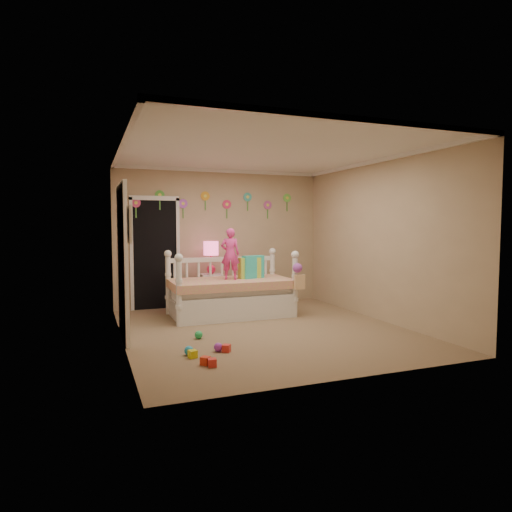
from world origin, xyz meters
name	(u,v)px	position (x,y,z in m)	size (l,w,h in m)	color
floor	(264,330)	(0.00, 0.00, 0.00)	(4.00, 4.50, 0.01)	#7F684C
ceiling	(264,151)	(0.00, 0.00, 2.60)	(4.00, 4.50, 0.01)	white
back_wall	(221,238)	(0.00, 2.25, 1.30)	(4.00, 0.01, 2.60)	tan
left_wall	(121,244)	(-2.00, 0.00, 1.30)	(0.01, 4.50, 2.60)	tan
right_wall	(379,240)	(2.00, 0.00, 1.30)	(0.01, 4.50, 2.60)	tan
crown_molding	(264,153)	(0.00, 0.00, 2.57)	(4.00, 4.50, 0.06)	white
daybed	(231,283)	(-0.15, 1.16, 0.56)	(2.07, 1.11, 1.12)	white
pillow_turquoise	(253,267)	(0.26, 1.17, 0.82)	(0.39, 0.14, 0.39)	#29D1B4
pillow_lime	(250,268)	(0.20, 1.17, 0.80)	(0.38, 0.14, 0.36)	#B9DF43
child	(230,254)	(-0.16, 1.13, 1.06)	(0.32, 0.21, 0.87)	#F23797
nightstand	(211,291)	(-0.29, 1.88, 0.32)	(0.39, 0.30, 0.65)	white
table_lamp	(211,252)	(-0.29, 1.88, 1.04)	(0.27, 0.27, 0.60)	#F02053
closet_doorway	(155,253)	(-1.25, 2.23, 1.03)	(0.90, 0.04, 2.07)	black
flower_decals	(216,204)	(-0.09, 2.24, 1.94)	(3.40, 0.02, 0.50)	#B2668C
mirror_closet	(123,261)	(-1.96, 0.30, 1.05)	(0.07, 1.30, 2.10)	white
wall_picture	(129,224)	(-1.97, -0.90, 1.55)	(0.05, 0.34, 0.42)	white
hanging_bag	(298,277)	(0.84, 0.58, 0.68)	(0.20, 0.16, 0.36)	beige
toy_scatter	(218,345)	(-0.93, -0.77, 0.06)	(0.80, 1.30, 0.11)	#996666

